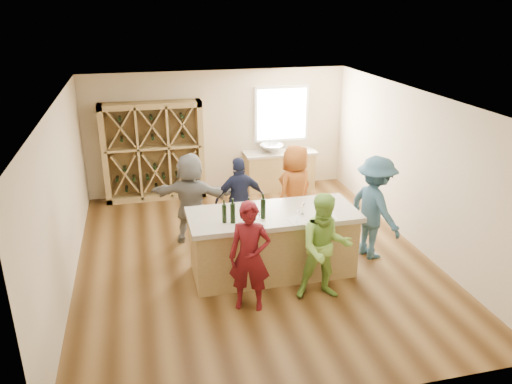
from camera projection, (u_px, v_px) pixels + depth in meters
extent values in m
cube|color=brown|center=(253.00, 259.00, 8.83)|extent=(6.00, 7.00, 0.10)
cube|color=white|center=(253.00, 96.00, 7.78)|extent=(6.00, 7.00, 0.10)
cube|color=beige|center=(218.00, 131.00, 11.53)|extent=(6.00, 0.10, 2.80)
cube|color=beige|center=(332.00, 299.00, 5.09)|extent=(6.00, 0.10, 2.80)
cube|color=beige|center=(60.00, 199.00, 7.64)|extent=(0.10, 7.00, 2.80)
cube|color=beige|center=(418.00, 169.00, 8.97)|extent=(0.10, 7.00, 2.80)
cube|color=white|center=(281.00, 114.00, 11.65)|extent=(1.30, 0.06, 1.30)
cube|color=white|center=(282.00, 114.00, 11.62)|extent=(1.18, 0.01, 1.18)
cube|color=#A0834C|center=(154.00, 152.00, 11.05)|extent=(2.20, 0.45, 2.20)
cube|color=#A0834C|center=(280.00, 171.00, 11.86)|extent=(1.60, 0.58, 0.86)
cube|color=#B1A792|center=(280.00, 153.00, 11.70)|extent=(1.70, 0.62, 0.06)
imported|color=silver|center=(272.00, 148.00, 11.61)|extent=(0.54, 0.54, 0.19)
cylinder|color=silver|center=(270.00, 144.00, 11.75)|extent=(0.02, 0.02, 0.30)
cube|color=#A0834C|center=(273.00, 245.00, 8.16)|extent=(2.60, 1.00, 1.00)
cube|color=#B1A792|center=(273.00, 215.00, 7.97)|extent=(2.72, 1.12, 0.08)
cylinder|color=black|center=(224.00, 214.00, 7.55)|extent=(0.09, 0.09, 0.29)
cylinder|color=black|center=(233.00, 213.00, 7.54)|extent=(0.09, 0.09, 0.31)
cylinder|color=black|center=(249.00, 211.00, 7.65)|extent=(0.08, 0.08, 0.28)
cylinder|color=black|center=(263.00, 208.00, 7.69)|extent=(0.10, 0.10, 0.32)
cone|color=white|center=(258.00, 220.00, 7.47)|extent=(0.08, 0.08, 0.17)
cone|color=white|center=(297.00, 217.00, 7.56)|extent=(0.10, 0.10, 0.20)
cone|color=white|center=(327.00, 213.00, 7.68)|extent=(0.09, 0.09, 0.20)
cone|color=white|center=(303.00, 209.00, 7.86)|extent=(0.08, 0.08, 0.19)
cube|color=white|center=(257.00, 226.00, 7.48)|extent=(0.31, 0.36, 0.00)
cube|color=white|center=(296.00, 220.00, 7.67)|extent=(0.29, 0.36, 0.00)
cube|color=white|center=(330.00, 216.00, 7.81)|extent=(0.27, 0.32, 0.00)
imported|color=#590F14|center=(250.00, 257.00, 7.10)|extent=(0.72, 0.62, 1.66)
imported|color=#8CC64C|center=(325.00, 248.00, 7.36)|extent=(0.87, 0.57, 1.67)
imported|color=#335972|center=(375.00, 208.00, 8.55)|extent=(0.81, 1.28, 1.83)
imported|color=#191E38|center=(240.00, 199.00, 9.20)|extent=(0.96, 0.53, 1.61)
imported|color=#994C19|center=(295.00, 190.00, 9.42)|extent=(1.03, 0.93, 1.77)
imported|color=slate|center=(191.00, 198.00, 9.12)|extent=(1.69, 1.06, 1.71)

